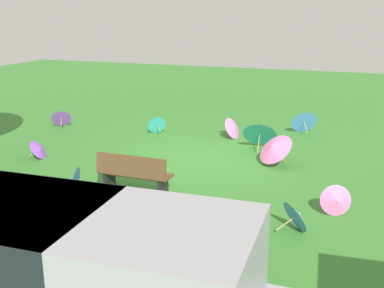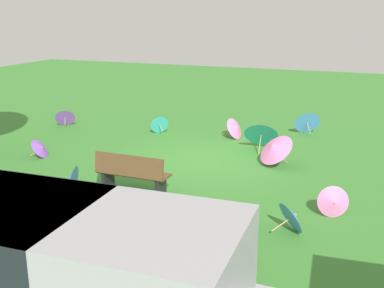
{
  "view_description": "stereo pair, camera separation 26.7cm",
  "coord_description": "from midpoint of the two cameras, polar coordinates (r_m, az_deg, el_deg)",
  "views": [
    {
      "loc": [
        -3.78,
        11.29,
        3.82
      ],
      "look_at": [
        0.04,
        0.7,
        0.6
      ],
      "focal_mm": 44.32,
      "sensor_mm": 36.0,
      "label": 1
    },
    {
      "loc": [
        -4.03,
        11.2,
        3.82
      ],
      "look_at": [
        0.04,
        0.7,
        0.6
      ],
      "focal_mm": 44.32,
      "sensor_mm": 36.0,
      "label": 2
    }
  ],
  "objects": [
    {
      "name": "parasol_purple_1",
      "position": [
        16.55,
        -15.9,
        3.11
      ],
      "size": [
        0.8,
        0.74,
        0.63
      ],
      "color": "tan",
      "rests_on": "ground"
    },
    {
      "name": "parasol_teal_1",
      "position": [
        13.38,
        7.6,
        1.4
      ],
      "size": [
        1.03,
        1.0,
        0.91
      ],
      "color": "tan",
      "rests_on": "ground"
    },
    {
      "name": "parasol_pink_2",
      "position": [
        14.49,
        4.51,
        1.97
      ],
      "size": [
        0.76,
        0.76,
        0.66
      ],
      "color": "tan",
      "rests_on": "ground"
    },
    {
      "name": "parasol_pink_0",
      "position": [
        9.42,
        16.22,
        -6.6
      ],
      "size": [
        0.65,
        0.64,
        0.61
      ],
      "color": "tan",
      "rests_on": "ground"
    },
    {
      "name": "parasol_teal_0",
      "position": [
        15.1,
        -4.8,
        2.37
      ],
      "size": [
        0.59,
        0.6,
        0.58
      ],
      "color": "tan",
      "rests_on": "ground"
    },
    {
      "name": "parasol_blue_2",
      "position": [
        15.46,
        12.79,
        2.74
      ],
      "size": [
        0.96,
        0.88,
        0.79
      ],
      "color": "tan",
      "rests_on": "ground"
    },
    {
      "name": "ground",
      "position": [
        12.5,
        0.66,
        -1.83
      ],
      "size": [
        40.0,
        40.0,
        0.0
      ],
      "primitive_type": "plane",
      "color": "#387A2D"
    },
    {
      "name": "van_dark",
      "position": [
        6.23,
        -17.35,
        -12.65
      ],
      "size": [
        4.66,
        2.24,
        1.53
      ],
      "color": "#99999E",
      "rests_on": "ground"
    },
    {
      "name": "park_bench",
      "position": [
        10.1,
        -7.79,
        -3.58
      ],
      "size": [
        1.61,
        0.51,
        0.9
      ],
      "color": "brown",
      "rests_on": "ground"
    },
    {
      "name": "parasol_purple_0",
      "position": [
        13.18,
        -18.47,
        -0.58
      ],
      "size": [
        0.59,
        0.64,
        0.51
      ],
      "color": "tan",
      "rests_on": "ground"
    },
    {
      "name": "parasol_pink_1",
      "position": [
        12.03,
        9.18,
        -0.39
      ],
      "size": [
        1.23,
        1.22,
        0.86
      ],
      "color": "tan",
      "rests_on": "ground"
    },
    {
      "name": "parasol_blue_1",
      "position": [
        8.63,
        11.67,
        -8.41
      ],
      "size": [
        0.71,
        0.74,
        0.61
      ],
      "color": "tan",
      "rests_on": "ground"
    },
    {
      "name": "parasol_blue_0",
      "position": [
        9.91,
        -15.08,
        -4.83
      ],
      "size": [
        0.72,
        0.84,
        0.8
      ],
      "color": "tan",
      "rests_on": "ground"
    }
  ]
}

